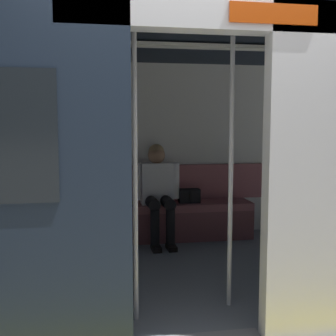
# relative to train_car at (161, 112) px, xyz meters

# --- Properties ---
(train_car) EXTENTS (6.40, 2.93, 2.30)m
(train_car) POSITION_rel_train_car_xyz_m (0.00, 0.00, 0.00)
(train_car) COLOR silver
(train_car) RESTS_ON ground_plane
(bench_seat) EXTENTS (2.51, 0.44, 0.46)m
(bench_seat) POSITION_rel_train_car_xyz_m (-0.05, -1.14, -1.18)
(bench_seat) COLOR #935156
(bench_seat) RESTS_ON ground_plane
(person_seated) EXTENTS (0.55, 0.68, 1.19)m
(person_seated) POSITION_rel_train_car_xyz_m (-0.12, -1.09, -0.86)
(person_seated) COLOR silver
(person_seated) RESTS_ON ground_plane
(handbag) EXTENTS (0.26, 0.15, 0.17)m
(handbag) POSITION_rel_train_car_xyz_m (-0.53, -1.17, -0.99)
(handbag) COLOR black
(handbag) RESTS_ON bench_seat
(book) EXTENTS (0.22, 0.26, 0.03)m
(book) POSITION_rel_train_car_xyz_m (0.26, -1.21, -1.06)
(book) COLOR gold
(book) RESTS_ON bench_seat
(grab_pole_door) EXTENTS (0.04, 0.04, 2.16)m
(grab_pole_door) POSITION_rel_train_car_xyz_m (0.32, 0.89, -0.45)
(grab_pole_door) COLOR silver
(grab_pole_door) RESTS_ON ground_plane
(grab_pole_far) EXTENTS (0.04, 0.04, 2.16)m
(grab_pole_far) POSITION_rel_train_car_xyz_m (-0.42, 0.78, -0.45)
(grab_pole_far) COLOR silver
(grab_pole_far) RESTS_ON ground_plane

